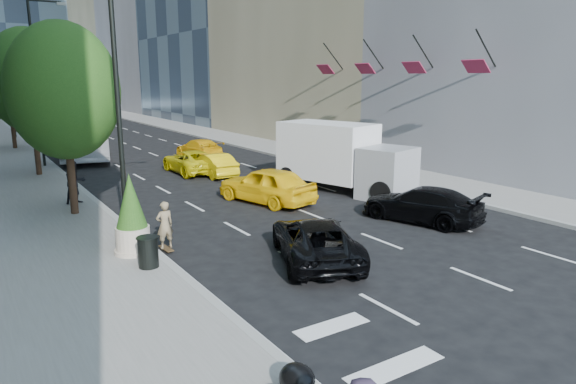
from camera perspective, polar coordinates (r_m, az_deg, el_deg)
ground at (r=17.33m, az=7.85°, el=-5.98°), size 160.00×160.00×0.00m
sidewalk_right at (r=47.53m, az=-6.67°, el=6.04°), size 4.00×120.00×0.15m
lamp_near at (r=16.99m, az=-18.04°, el=13.10°), size 2.13×0.22×10.00m
lamp_far at (r=34.68m, az=-26.00°, el=11.94°), size 2.13×0.22×10.00m
tree_near at (r=21.70m, az=-23.67°, el=10.22°), size 4.20×4.20×7.46m
tree_mid at (r=31.60m, az=-26.81°, el=11.01°), size 4.50×4.50×7.99m
tree_far at (r=44.55m, az=-28.65°, el=10.03°), size 3.90×3.90×6.92m
traffic_signal at (r=52.59m, az=-28.45°, el=9.80°), size 2.48×0.53×5.20m
facade_flags at (r=31.00m, az=11.26°, el=13.70°), size 1.85×13.30×2.05m
skateboarder at (r=16.93m, az=-13.51°, el=-3.93°), size 0.58×0.40×1.54m
black_sedan_lincoln at (r=15.72m, az=3.04°, el=-5.30°), size 3.90×5.22×1.32m
black_sedan_mercedes at (r=20.52m, az=14.60°, el=-1.32°), size 3.26×5.10×1.37m
taxi_a at (r=22.83m, az=-2.41°, el=0.81°), size 3.14×5.12×1.63m
taxi_b at (r=29.39m, az=-8.27°, el=3.03°), size 1.41×3.94×1.29m
taxi_c at (r=30.59m, az=-10.73°, el=3.35°), size 2.26×4.81×1.33m
taxi_d at (r=36.04m, az=-9.84°, el=4.77°), size 2.03×4.63×1.32m
city_bus at (r=39.46m, az=-21.69°, el=6.25°), size 5.33×12.50×3.39m
box_truck at (r=25.31m, az=6.03°, el=3.89°), size 4.20×7.27×3.29m
pedestrian_a at (r=23.87m, az=-22.59°, el=1.00°), size 1.02×0.86×1.85m
trash_can at (r=15.34m, az=-15.27°, el=-6.52°), size 0.58×0.58×0.86m
planter_shrub at (r=16.49m, az=-17.01°, el=-2.52°), size 1.04×1.04×2.51m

